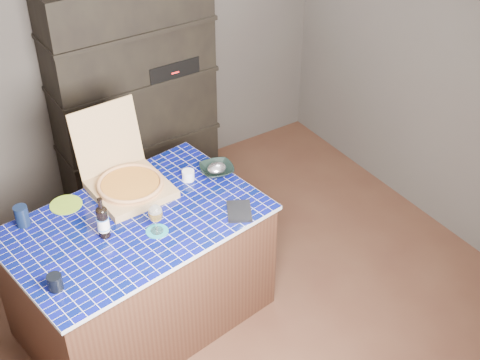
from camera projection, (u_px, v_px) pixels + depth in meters
room at (247, 152)px, 3.73m from camera, size 3.50×3.50×3.50m
shelving_unit at (135, 95)px, 4.98m from camera, size 1.20×0.41×1.80m
kitchen_island at (141, 271)px, 4.16m from camera, size 1.62×1.16×0.82m
pizza_box at (128, 181)px, 4.12m from camera, size 0.47×0.56×0.48m
mead_bottle at (103, 221)px, 3.75m from camera, size 0.07×0.07×0.27m
teal_trivet at (157, 231)px, 3.83m from camera, size 0.13×0.13×0.01m
wine_glass at (156, 214)px, 3.76m from camera, size 0.08×0.08×0.19m
tumbler at (55, 282)px, 3.44m from camera, size 0.08×0.08×0.09m
dvd_case at (239, 211)px, 3.97m from camera, size 0.22×0.24×0.02m
bowl at (217, 170)px, 4.29m from camera, size 0.26×0.26×0.05m
foil_contents at (217, 168)px, 4.28m from camera, size 0.13×0.11×0.06m
white_jar at (188, 175)px, 4.23m from camera, size 0.08×0.08×0.07m
navy_cup at (22, 216)px, 3.85m from camera, size 0.08×0.08×0.13m
green_trivet at (66, 205)px, 4.03m from camera, size 0.20×0.20×0.01m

